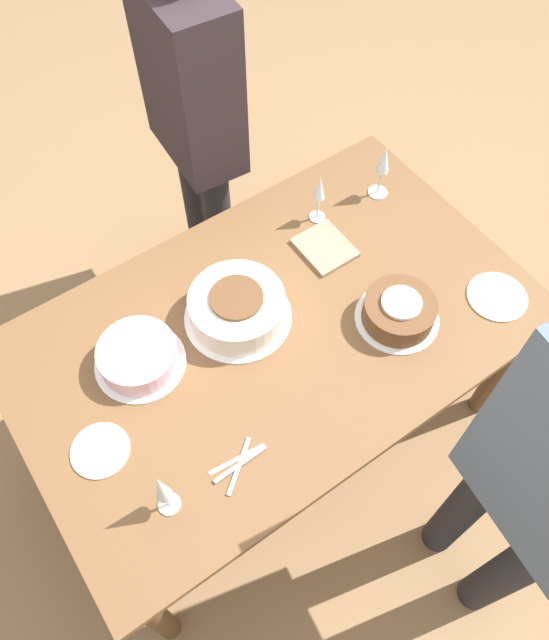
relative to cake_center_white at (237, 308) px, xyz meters
The scene contains 13 objects.
ground_plane 0.80m from the cake_center_white, 54.99° to the right, with size 12.00×12.00×0.00m, color #8E6B47.
dining_table 0.19m from the cake_center_white, 54.99° to the right, with size 1.62×1.00×0.73m.
cake_center_white is the anchor object (origin of this frame).
cake_front_chocolate 0.50m from the cake_center_white, 35.61° to the right, with size 0.26×0.26×0.10m.
cake_back_decorated 0.33m from the cake_center_white, behind, with size 0.28×0.28×0.08m.
wine_glass_near 0.72m from the cake_center_white, 12.53° to the left, with size 0.07×0.07×0.22m.
wine_glass_far 0.50m from the cake_center_white, 22.50° to the left, with size 0.06×0.06×0.20m.
wine_glass_extra 0.62m from the cake_center_white, 140.46° to the right, with size 0.06×0.06×0.22m.
dessert_plate_left 0.58m from the cake_center_white, 164.94° to the right, with size 0.17×0.17×0.01m.
dessert_plate_right 0.83m from the cake_center_white, 29.70° to the right, with size 0.19×0.19×0.01m.
fork_pile 0.48m from the cake_center_white, 122.93° to the right, with size 0.17×0.11×0.01m.
napkin_stack 0.40m from the cake_center_white, ahead, with size 0.16×0.19×0.02m.
person_watching 0.77m from the cake_center_white, 68.06° to the left, with size 0.25×0.42×1.55m.
Camera 1 is at (-0.57, -0.82, 2.39)m, focal length 35.00 mm.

